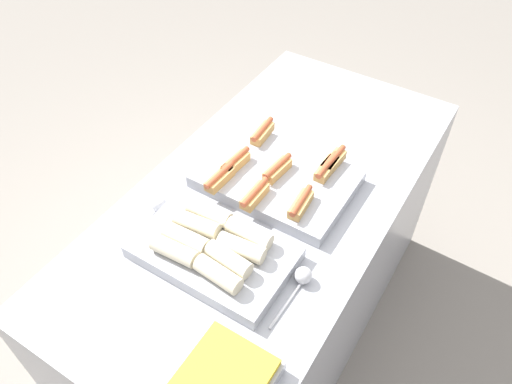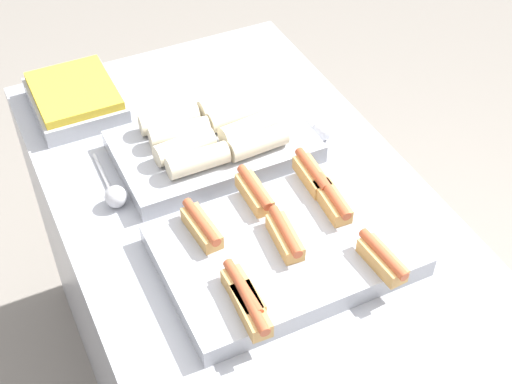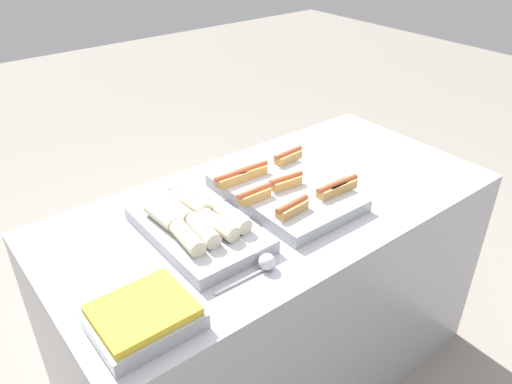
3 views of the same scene
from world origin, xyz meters
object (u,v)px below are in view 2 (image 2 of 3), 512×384
tray_hotdogs (284,247)px  tray_side_front (75,98)px  serving_spoon_far (320,129)px  serving_spoon_near (115,195)px  tray_wraps (213,141)px

tray_hotdogs → tray_side_front: (-0.74, -0.27, 0.00)m
tray_hotdogs → serving_spoon_far: 0.44m
serving_spoon_near → tray_hotdogs: bearing=40.5°
tray_side_front → serving_spoon_near: 0.41m
tray_hotdogs → serving_spoon_far: size_ratio=2.50×
tray_hotdogs → tray_side_front: size_ratio=1.96×
tray_wraps → tray_side_front: bearing=-142.2°
tray_hotdogs → serving_spoon_near: 0.44m
serving_spoon_far → tray_wraps: bearing=-101.4°
serving_spoon_near → serving_spoon_far: 0.57m
serving_spoon_near → serving_spoon_far: same height
tray_side_front → tray_wraps: bearing=37.8°
tray_hotdogs → tray_side_front: tray_hotdogs is taller
tray_wraps → serving_spoon_far: size_ratio=2.30×
tray_hotdogs → serving_spoon_near: bearing=-139.5°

